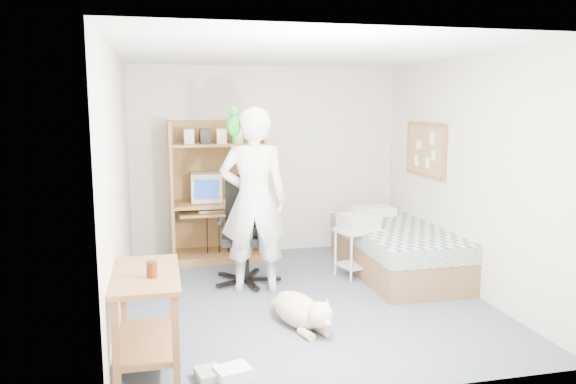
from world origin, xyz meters
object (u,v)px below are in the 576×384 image
(computer_hutch, at_px, (218,197))
(person, at_px, (254,201))
(side_desk, at_px, (147,305))
(bed, at_px, (396,250))
(dog, at_px, (301,310))
(office_chair, at_px, (246,245))
(printer_cart, at_px, (358,245))

(computer_hutch, height_order, person, person)
(person, bearing_deg, side_desk, 64.93)
(bed, distance_m, dog, 2.03)
(bed, bearing_deg, side_desk, -147.50)
(office_chair, bearing_deg, dog, -69.70)
(side_desk, relative_size, printer_cart, 1.75)
(side_desk, bearing_deg, dog, 19.57)
(computer_hutch, distance_m, bed, 2.35)
(dog, bearing_deg, printer_cart, 34.05)
(office_chair, relative_size, dog, 1.25)
(bed, relative_size, office_chair, 1.70)
(computer_hutch, height_order, printer_cart, computer_hutch)
(computer_hutch, distance_m, printer_cart, 1.94)
(side_desk, height_order, office_chair, office_chair)
(bed, xyz_separation_m, person, (-1.75, -0.22, 0.70))
(person, bearing_deg, computer_hutch, -69.98)
(side_desk, bearing_deg, office_chair, 60.95)
(computer_hutch, distance_m, office_chair, 1.12)
(computer_hutch, bearing_deg, side_desk, -106.14)
(computer_hutch, height_order, office_chair, computer_hutch)
(side_desk, height_order, dog, side_desk)
(bed, distance_m, side_desk, 3.39)
(side_desk, bearing_deg, computer_hutch, 73.86)
(office_chair, height_order, person, person)
(side_desk, distance_m, printer_cart, 2.98)
(dog, bearing_deg, side_desk, -178.61)
(computer_hutch, relative_size, office_chair, 1.51)
(bed, bearing_deg, person, -172.76)
(person, xyz_separation_m, printer_cart, (1.27, 0.21, -0.61))
(computer_hutch, bearing_deg, person, -79.50)
(printer_cart, bearing_deg, dog, -143.68)
(bed, xyz_separation_m, dog, (-1.52, -1.34, -0.13))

